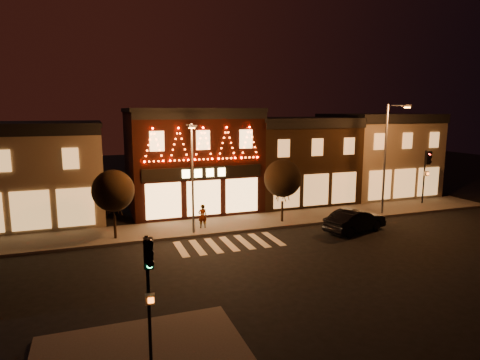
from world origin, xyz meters
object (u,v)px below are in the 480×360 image
streetlamp_mid (192,170)px  pedestrian (203,216)px  traffic_signal_near (149,275)px  dark_sedan (355,220)px

streetlamp_mid → pedestrian: streetlamp_mid is taller
streetlamp_mid → pedestrian: (0.90, 1.09, -3.38)m
pedestrian → streetlamp_mid: bearing=51.5°
traffic_signal_near → pedestrian: (5.46, 14.41, -2.12)m
streetlamp_mid → traffic_signal_near: bearing=-121.7°
pedestrian → dark_sedan: bearing=159.0°
dark_sedan → pedestrian: 10.38m
traffic_signal_near → pedestrian: bearing=76.1°
streetlamp_mid → pedestrian: size_ratio=4.35×
streetlamp_mid → dark_sedan: 11.46m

